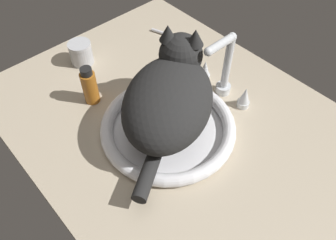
{
  "coord_description": "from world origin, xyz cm",
  "views": [
    {
      "loc": [
        33.17,
        -37.94,
        67.25
      ],
      "look_at": [
        -4.35,
        -3.86,
        7.0
      ],
      "focal_mm": 35.69,
      "sensor_mm": 36.0,
      "label": 1
    }
  ],
  "objects_px": {
    "metal_jar": "(81,53)",
    "amber_bottle": "(90,86)",
    "cat": "(170,94)",
    "sink_basin": "(168,127)",
    "faucet": "(224,73)",
    "toothbrush": "(177,37)"
  },
  "relations": [
    {
      "from": "cat",
      "to": "metal_jar",
      "type": "height_order",
      "value": "cat"
    },
    {
      "from": "cat",
      "to": "amber_bottle",
      "type": "relative_size",
      "value": 3.34
    },
    {
      "from": "cat",
      "to": "metal_jar",
      "type": "bearing_deg",
      "value": -175.34
    },
    {
      "from": "faucet",
      "to": "toothbrush",
      "type": "distance_m",
      "value": 0.27
    },
    {
      "from": "faucet",
      "to": "amber_bottle",
      "type": "xyz_separation_m",
      "value": [
        -0.21,
        -0.27,
        -0.02
      ]
    },
    {
      "from": "metal_jar",
      "to": "faucet",
      "type": "bearing_deg",
      "value": 29.6
    },
    {
      "from": "metal_jar",
      "to": "amber_bottle",
      "type": "relative_size",
      "value": 0.61
    },
    {
      "from": "metal_jar",
      "to": "amber_bottle",
      "type": "height_order",
      "value": "amber_bottle"
    },
    {
      "from": "faucet",
      "to": "amber_bottle",
      "type": "distance_m",
      "value": 0.34
    },
    {
      "from": "metal_jar",
      "to": "amber_bottle",
      "type": "distance_m",
      "value": 0.16
    },
    {
      "from": "metal_jar",
      "to": "sink_basin",
      "type": "bearing_deg",
      "value": 1.89
    },
    {
      "from": "sink_basin",
      "to": "amber_bottle",
      "type": "distance_m",
      "value": 0.23
    },
    {
      "from": "faucet",
      "to": "amber_bottle",
      "type": "bearing_deg",
      "value": -127.97
    },
    {
      "from": "cat",
      "to": "metal_jar",
      "type": "distance_m",
      "value": 0.36
    },
    {
      "from": "faucet",
      "to": "toothbrush",
      "type": "bearing_deg",
      "value": 163.24
    },
    {
      "from": "sink_basin",
      "to": "faucet",
      "type": "xyz_separation_m",
      "value": [
        0.0,
        0.19,
        0.06
      ]
    },
    {
      "from": "cat",
      "to": "toothbrush",
      "type": "xyz_separation_m",
      "value": [
        -0.24,
        0.25,
        -0.1
      ]
    },
    {
      "from": "toothbrush",
      "to": "metal_jar",
      "type": "bearing_deg",
      "value": -110.49
    },
    {
      "from": "sink_basin",
      "to": "metal_jar",
      "type": "xyz_separation_m",
      "value": [
        -0.36,
        -0.01,
        0.02
      ]
    },
    {
      "from": "sink_basin",
      "to": "metal_jar",
      "type": "relative_size",
      "value": 4.92
    },
    {
      "from": "sink_basin",
      "to": "amber_bottle",
      "type": "bearing_deg",
      "value": -159.76
    },
    {
      "from": "cat",
      "to": "metal_jar",
      "type": "relative_size",
      "value": 5.45
    }
  ]
}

